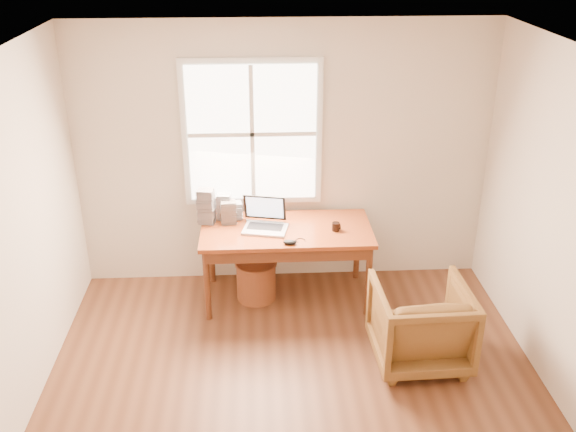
% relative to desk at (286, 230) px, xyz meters
% --- Properties ---
extents(room_shell, '(4.04, 4.54, 2.64)m').
position_rel_desk_xyz_m(room_shell, '(-0.02, -1.64, 0.59)').
color(room_shell, brown).
rests_on(room_shell, ground).
extents(desk, '(1.60, 0.80, 0.04)m').
position_rel_desk_xyz_m(desk, '(0.00, 0.00, 0.00)').
color(desk, brown).
rests_on(desk, room_shell).
extents(armchair, '(0.78, 0.80, 0.71)m').
position_rel_desk_xyz_m(armchair, '(1.06, -1.04, -0.38)').
color(armchair, brown).
rests_on(armchair, room_shell).
extents(wicker_stool, '(0.49, 0.49, 0.38)m').
position_rel_desk_xyz_m(wicker_stool, '(-0.29, 0.00, -0.54)').
color(wicker_stool, brown).
rests_on(wicker_stool, room_shell).
extents(laptop, '(0.51, 0.53, 0.32)m').
position_rel_desk_xyz_m(laptop, '(-0.20, -0.03, 0.18)').
color(laptop, '#B5B7BC').
rests_on(laptop, desk).
extents(mouse, '(0.13, 0.09, 0.04)m').
position_rel_desk_xyz_m(mouse, '(0.01, -0.32, 0.04)').
color(mouse, black).
rests_on(mouse, desk).
extents(coffee_mug, '(0.09, 0.09, 0.08)m').
position_rel_desk_xyz_m(coffee_mug, '(0.46, -0.07, 0.06)').
color(coffee_mug, black).
rests_on(coffee_mug, desk).
extents(cd_stack_a, '(0.14, 0.13, 0.26)m').
position_rel_desk_xyz_m(cd_stack_a, '(-0.58, 0.24, 0.15)').
color(cd_stack_a, '#B1B4BD').
rests_on(cd_stack_a, desk).
extents(cd_stack_b, '(0.16, 0.14, 0.22)m').
position_rel_desk_xyz_m(cd_stack_b, '(-0.54, 0.15, 0.13)').
color(cd_stack_b, '#2A2A2F').
rests_on(cd_stack_b, desk).
extents(cd_stack_c, '(0.17, 0.16, 0.34)m').
position_rel_desk_xyz_m(cd_stack_c, '(-0.75, 0.17, 0.19)').
color(cd_stack_c, '#9495A1').
rests_on(cd_stack_c, desk).
extents(cd_stack_d, '(0.15, 0.13, 0.17)m').
position_rel_desk_xyz_m(cd_stack_d, '(-0.48, 0.24, 0.10)').
color(cd_stack_d, '#B3B8BF').
rests_on(cd_stack_d, desk).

